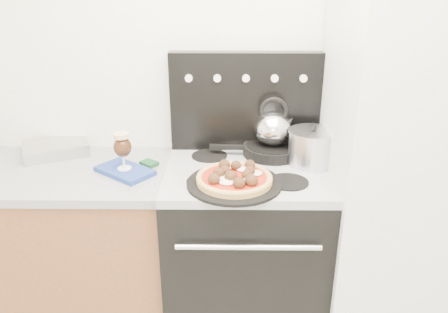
{
  "coord_description": "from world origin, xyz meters",
  "views": [
    {
      "loc": [
        -0.01,
        -0.71,
        1.76
      ],
      "look_at": [
        -0.02,
        1.05,
        1.03
      ],
      "focal_mm": 35.0,
      "sensor_mm": 36.0,
      "label": 1
    }
  ],
  "objects_px": {
    "beer_glass": "(123,151)",
    "tea_kettle": "(273,126)",
    "stove_body": "(244,254)",
    "oven_mitt": "(125,171)",
    "stock_pot": "(311,148)",
    "pizza_pan": "(234,183)",
    "base_cabinet": "(33,251)",
    "skillet": "(272,150)",
    "fridge": "(397,165)",
    "pizza": "(234,177)"
  },
  "relations": [
    {
      "from": "oven_mitt",
      "to": "pizza_pan",
      "type": "relative_size",
      "value": 0.65
    },
    {
      "from": "oven_mitt",
      "to": "stove_body",
      "type": "bearing_deg",
      "value": 1.58
    },
    {
      "from": "tea_kettle",
      "to": "stove_body",
      "type": "bearing_deg",
      "value": -121.25
    },
    {
      "from": "stove_body",
      "to": "stock_pot",
      "type": "relative_size",
      "value": 4.01
    },
    {
      "from": "tea_kettle",
      "to": "stock_pot",
      "type": "xyz_separation_m",
      "value": [
        0.18,
        -0.11,
        -0.08
      ]
    },
    {
      "from": "beer_glass",
      "to": "pizza",
      "type": "relative_size",
      "value": 0.55
    },
    {
      "from": "base_cabinet",
      "to": "oven_mitt",
      "type": "xyz_separation_m",
      "value": [
        0.53,
        -0.04,
        0.48
      ]
    },
    {
      "from": "fridge",
      "to": "beer_glass",
      "type": "bearing_deg",
      "value": 179.58
    },
    {
      "from": "stove_body",
      "to": "pizza_pan",
      "type": "distance_m",
      "value": 0.52
    },
    {
      "from": "stove_body",
      "to": "stock_pot",
      "type": "distance_m",
      "value": 0.64
    },
    {
      "from": "fridge",
      "to": "pizza_pan",
      "type": "distance_m",
      "value": 0.77
    },
    {
      "from": "beer_glass",
      "to": "pizza_pan",
      "type": "xyz_separation_m",
      "value": [
        0.51,
        -0.16,
        -0.09
      ]
    },
    {
      "from": "beer_glass",
      "to": "pizza_pan",
      "type": "bearing_deg",
      "value": -17.05
    },
    {
      "from": "stove_body",
      "to": "pizza_pan",
      "type": "xyz_separation_m",
      "value": [
        -0.06,
        -0.17,
        0.49
      ]
    },
    {
      "from": "stove_body",
      "to": "beer_glass",
      "type": "xyz_separation_m",
      "value": [
        -0.57,
        -0.02,
        0.57
      ]
    },
    {
      "from": "fridge",
      "to": "pizza_pan",
      "type": "relative_size",
      "value": 4.57
    },
    {
      "from": "pizza_pan",
      "to": "tea_kettle",
      "type": "height_order",
      "value": "tea_kettle"
    },
    {
      "from": "skillet",
      "to": "oven_mitt",
      "type": "bearing_deg",
      "value": -165.06
    },
    {
      "from": "beer_glass",
      "to": "tea_kettle",
      "type": "height_order",
      "value": "tea_kettle"
    },
    {
      "from": "stove_body",
      "to": "beer_glass",
      "type": "relative_size",
      "value": 4.88
    },
    {
      "from": "fridge",
      "to": "oven_mitt",
      "type": "distance_m",
      "value": 1.27
    },
    {
      "from": "stove_body",
      "to": "pizza",
      "type": "bearing_deg",
      "value": -108.55
    },
    {
      "from": "beer_glass",
      "to": "tea_kettle",
      "type": "xyz_separation_m",
      "value": [
        0.71,
        0.19,
        0.06
      ]
    },
    {
      "from": "pizza_pan",
      "to": "stock_pot",
      "type": "bearing_deg",
      "value": 32.18
    },
    {
      "from": "stove_body",
      "to": "pizza",
      "type": "relative_size",
      "value": 2.67
    },
    {
      "from": "skillet",
      "to": "fridge",
      "type": "bearing_deg",
      "value": -19.41
    },
    {
      "from": "oven_mitt",
      "to": "pizza_pan",
      "type": "height_order",
      "value": "pizza_pan"
    },
    {
      "from": "stove_body",
      "to": "tea_kettle",
      "type": "relative_size",
      "value": 4.26
    },
    {
      "from": "base_cabinet",
      "to": "pizza",
      "type": "relative_size",
      "value": 4.4
    },
    {
      "from": "stove_body",
      "to": "skillet",
      "type": "bearing_deg",
      "value": 51.81
    },
    {
      "from": "pizza_pan",
      "to": "skillet",
      "type": "relative_size",
      "value": 1.42
    },
    {
      "from": "tea_kettle",
      "to": "stock_pot",
      "type": "relative_size",
      "value": 0.94
    },
    {
      "from": "base_cabinet",
      "to": "stove_body",
      "type": "relative_size",
      "value": 1.65
    },
    {
      "from": "pizza",
      "to": "stock_pot",
      "type": "bearing_deg",
      "value": 32.18
    },
    {
      "from": "pizza_pan",
      "to": "fridge",
      "type": "bearing_deg",
      "value": 11.09
    },
    {
      "from": "oven_mitt",
      "to": "stock_pot",
      "type": "bearing_deg",
      "value": 4.88
    },
    {
      "from": "fridge",
      "to": "skillet",
      "type": "distance_m",
      "value": 0.6
    },
    {
      "from": "base_cabinet",
      "to": "tea_kettle",
      "type": "xyz_separation_m",
      "value": [
        1.24,
        0.15,
        0.65
      ]
    },
    {
      "from": "base_cabinet",
      "to": "beer_glass",
      "type": "relative_size",
      "value": 8.03
    },
    {
      "from": "tea_kettle",
      "to": "base_cabinet",
      "type": "bearing_deg",
      "value": -166.24
    },
    {
      "from": "beer_glass",
      "to": "skillet",
      "type": "distance_m",
      "value": 0.74
    },
    {
      "from": "base_cabinet",
      "to": "stock_pot",
      "type": "height_order",
      "value": "stock_pot"
    },
    {
      "from": "fridge",
      "to": "oven_mitt",
      "type": "bearing_deg",
      "value": 179.58
    },
    {
      "from": "oven_mitt",
      "to": "pizza",
      "type": "distance_m",
      "value": 0.54
    },
    {
      "from": "oven_mitt",
      "to": "skillet",
      "type": "height_order",
      "value": "skillet"
    },
    {
      "from": "oven_mitt",
      "to": "pizza_pan",
      "type": "bearing_deg",
      "value": -17.05
    },
    {
      "from": "stove_body",
      "to": "fridge",
      "type": "xyz_separation_m",
      "value": [
        0.7,
        -0.03,
        0.51
      ]
    },
    {
      "from": "pizza",
      "to": "skillet",
      "type": "height_order",
      "value": "pizza"
    },
    {
      "from": "pizza_pan",
      "to": "beer_glass",
      "type": "bearing_deg",
      "value": 162.95
    },
    {
      "from": "stove_body",
      "to": "pizza",
      "type": "xyz_separation_m",
      "value": [
        -0.06,
        -0.17,
        0.52
      ]
    }
  ]
}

